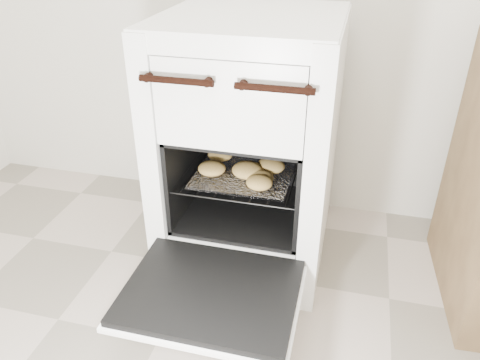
% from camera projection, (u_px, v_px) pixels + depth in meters
% --- Properties ---
extents(stove, '(0.54, 0.61, 0.84)m').
position_uv_depth(stove, '(250.00, 149.00, 1.57)').
color(stove, white).
rests_on(stove, ground).
extents(oven_door, '(0.49, 0.38, 0.03)m').
position_uv_depth(oven_door, '(211.00, 294.00, 1.29)').
color(oven_door, black).
rests_on(oven_door, stove).
extents(oven_rack, '(0.40, 0.38, 0.01)m').
position_uv_depth(oven_rack, '(245.00, 172.00, 1.55)').
color(oven_rack, black).
rests_on(oven_rack, stove).
extents(foil_sheet, '(0.31, 0.27, 0.01)m').
position_uv_depth(foil_sheet, '(244.00, 174.00, 1.53)').
color(foil_sheet, white).
rests_on(foil_sheet, oven_rack).
extents(baked_rolls, '(0.30, 0.26, 0.05)m').
position_uv_depth(baked_rolls, '(246.00, 169.00, 1.50)').
color(baked_rolls, '#DEAE58').
rests_on(baked_rolls, foil_sheet).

